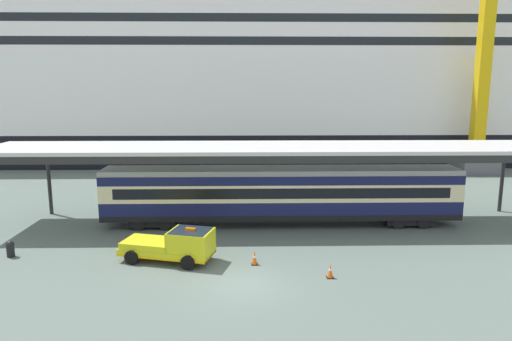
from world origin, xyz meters
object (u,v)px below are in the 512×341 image
at_px(train_carriage, 281,193).
at_px(dockside_crane, 493,26).
at_px(service_truck, 175,244).
at_px(quay_bollard, 10,248).
at_px(cruise_ship, 248,68).
at_px(traffic_cone_near, 330,271).
at_px(traffic_cone_mid, 255,258).

height_order(train_carriage, dockside_crane, dockside_crane).
relative_size(service_truck, quay_bollard, 5.77).
distance_m(cruise_ship, dockside_crane, 31.84).
relative_size(traffic_cone_near, quay_bollard, 0.79).
bearing_deg(service_truck, dockside_crane, 40.82).
height_order(service_truck, dockside_crane, dockside_crane).
bearing_deg(traffic_cone_mid, train_carriage, 74.88).
distance_m(cruise_ship, traffic_cone_near, 47.97).
distance_m(train_carriage, traffic_cone_near, 9.69).
xyz_separation_m(dockside_crane, quay_bollard, (-40.39, -25.62, -15.60)).
height_order(cruise_ship, service_truck, cruise_ship).
bearing_deg(service_truck, cruise_ship, 84.45).
distance_m(service_truck, quay_bollard, 9.73).
bearing_deg(quay_bollard, cruise_ship, 72.01).
distance_m(train_carriage, service_truck, 9.48).
distance_m(cruise_ship, service_truck, 45.43).
bearing_deg(service_truck, train_carriage, 46.57).
xyz_separation_m(cruise_ship, traffic_cone_mid, (0.19, -44.42, -11.83)).
xyz_separation_m(cruise_ship, quay_bollard, (-13.93, -42.91, -11.70)).
relative_size(cruise_ship, service_truck, 25.40).
distance_m(cruise_ship, quay_bollard, 46.61).
bearing_deg(cruise_ship, service_truck, -95.55).
xyz_separation_m(traffic_cone_mid, dockside_crane, (26.27, 27.13, 15.73)).
bearing_deg(traffic_cone_near, quay_bollard, 169.31).
distance_m(dockside_crane, quay_bollard, 50.31).
bearing_deg(train_carriage, service_truck, -133.43).
height_order(service_truck, traffic_cone_mid, service_truck).
bearing_deg(traffic_cone_near, train_carriage, 101.34).
bearing_deg(traffic_cone_near, traffic_cone_mid, 153.96).
bearing_deg(quay_bollard, dockside_crane, 32.39).
xyz_separation_m(cruise_ship, service_truck, (-4.26, -43.81, -11.23)).
bearing_deg(dockside_crane, service_truck, -139.18).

